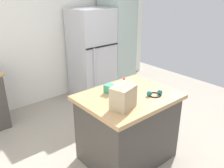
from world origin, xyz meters
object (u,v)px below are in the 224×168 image
(small_box, at_px, (110,89))
(bottle, at_px, (124,88))
(refrigerator, at_px, (92,53))
(shopping_bag, at_px, (123,97))
(tall_cabinet, at_px, (117,40))
(kitchen_island, at_px, (127,127))
(ear_defenders, at_px, (155,94))

(small_box, relative_size, bottle, 0.52)
(refrigerator, bearing_deg, shopping_bag, -117.92)
(refrigerator, bearing_deg, tall_cabinet, 0.02)
(small_box, bearing_deg, bottle, -68.24)
(refrigerator, relative_size, shopping_bag, 5.82)
(refrigerator, bearing_deg, kitchen_island, -113.99)
(shopping_bag, bearing_deg, tall_cabinet, 49.80)
(small_box, relative_size, ear_defenders, 0.57)
(tall_cabinet, height_order, small_box, tall_cabinet)
(shopping_bag, distance_m, ear_defenders, 0.51)
(shopping_bag, relative_size, bottle, 1.33)
(bottle, bearing_deg, refrigerator, 64.46)
(refrigerator, height_order, small_box, refrigerator)
(small_box, bearing_deg, ear_defenders, -49.14)
(kitchen_island, bearing_deg, ear_defenders, -41.10)
(tall_cabinet, bearing_deg, refrigerator, -179.98)
(refrigerator, relative_size, bottle, 7.74)
(small_box, height_order, bottle, bottle)
(kitchen_island, xyz_separation_m, bottle, (-0.05, 0.03, 0.54))
(shopping_bag, bearing_deg, kitchen_island, 35.71)
(kitchen_island, relative_size, small_box, 9.79)
(bottle, bearing_deg, small_box, 111.76)
(tall_cabinet, xyz_separation_m, ear_defenders, (-1.28, -2.12, -0.11))
(small_box, distance_m, bottle, 0.19)
(bottle, bearing_deg, kitchen_island, -30.81)
(kitchen_island, distance_m, refrigerator, 2.14)
(tall_cabinet, bearing_deg, kitchen_island, -128.35)
(kitchen_island, bearing_deg, small_box, 120.21)
(shopping_bag, height_order, ear_defenders, shopping_bag)
(small_box, height_order, ear_defenders, small_box)
(ear_defenders, bearing_deg, refrigerator, 73.73)
(shopping_bag, bearing_deg, ear_defenders, -1.79)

